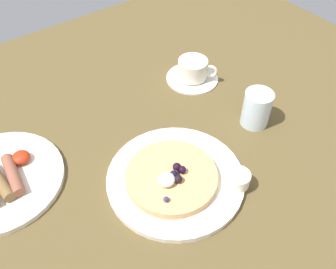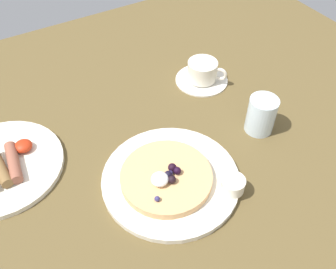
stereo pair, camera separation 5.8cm
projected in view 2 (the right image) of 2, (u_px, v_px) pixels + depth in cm
name	position (u px, v px, depth cm)	size (l,w,h in cm)	color
ground_plane	(156.00, 174.00, 81.24)	(165.12, 139.95, 3.00)	brown
pancake_plate	(171.00, 179.00, 77.49)	(28.97, 28.97, 1.37)	white
pancake_with_berries	(168.00, 176.00, 75.85)	(19.09, 19.09, 3.93)	tan
syrup_ramekin	(233.00, 185.00, 73.76)	(4.96, 4.96, 3.04)	white
breakfast_plate	(1.00, 166.00, 79.96)	(27.03, 27.03, 1.21)	#EDE5CF
coffee_saucer	(202.00, 79.00, 101.21)	(14.32, 14.32, 0.89)	silver
coffee_cup	(203.00, 70.00, 98.92)	(8.42, 9.74, 5.12)	white
water_glass	(261.00, 115.00, 85.48)	(6.72, 6.72, 9.03)	silver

